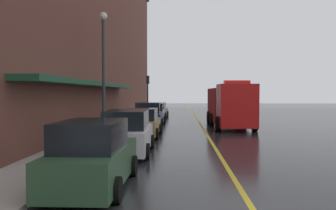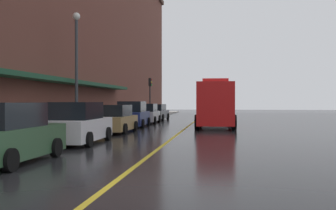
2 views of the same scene
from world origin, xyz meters
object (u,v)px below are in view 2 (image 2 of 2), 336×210
(parked_car_1, at_px, (78,124))
(street_lamp_left, at_px, (76,58))
(parked_car_4, at_px, (146,114))
(traffic_light_near, at_px, (150,90))
(parking_meter_0, at_px, (133,111))
(parking_meter_2, at_px, (139,110))
(parking_meter_1, at_px, (128,111))
(parking_meter_3, at_px, (80,116))
(parked_car_5, at_px, (156,113))
(parked_car_2, at_px, (115,120))
(parked_car_0, at_px, (7,135))
(parked_car_3, at_px, (133,115))
(fire_truck, at_px, (215,105))

(parked_car_1, height_order, street_lamp_left, street_lamp_left)
(parked_car_4, relative_size, traffic_light_near, 1.06)
(parking_meter_0, height_order, parking_meter_2, same)
(street_lamp_left, bearing_deg, parking_meter_1, 86.61)
(parking_meter_0, relative_size, parking_meter_3, 1.00)
(parking_meter_1, distance_m, parking_meter_2, 4.63)
(parked_car_5, height_order, parking_meter_3, parked_car_5)
(parked_car_2, relative_size, street_lamp_left, 0.60)
(parked_car_0, distance_m, parked_car_1, 5.61)
(parked_car_3, bearing_deg, parked_car_2, 178.94)
(parked_car_1, xyz_separation_m, parked_car_5, (-0.18, 21.93, -0.10))
(parked_car_3, bearing_deg, parked_car_0, 177.91)
(parked_car_1, distance_m, parked_car_2, 6.02)
(parked_car_3, bearing_deg, traffic_light_near, 3.19)
(parked_car_4, height_order, parking_meter_3, parked_car_4)
(parked_car_1, bearing_deg, parking_meter_0, 4.09)
(parking_meter_2, bearing_deg, parked_car_5, 56.71)
(fire_truck, height_order, parking_meter_0, fire_truck)
(parked_car_4, xyz_separation_m, parking_meter_3, (-1.36, -12.40, 0.27))
(parked_car_4, height_order, parked_car_5, parked_car_4)
(parking_meter_3, bearing_deg, parked_car_1, -70.03)
(parking_meter_2, bearing_deg, traffic_light_near, 89.35)
(parked_car_2, xyz_separation_m, parking_meter_0, (-1.47, 11.35, 0.27))
(parked_car_3, bearing_deg, parked_car_1, 178.50)
(parking_meter_0, relative_size, traffic_light_near, 0.31)
(fire_truck, distance_m, parking_meter_2, 10.53)
(parked_car_3, distance_m, parking_meter_0, 6.29)
(fire_truck, xyz_separation_m, street_lamp_left, (-7.98, -7.26, 2.78))
(parked_car_1, bearing_deg, parking_meter_1, 4.74)
(parked_car_1, height_order, parking_meter_1, parked_car_1)
(parking_meter_0, bearing_deg, parking_meter_1, -90.00)
(street_lamp_left, bearing_deg, parked_car_4, 80.15)
(parking_meter_2, bearing_deg, parked_car_2, -83.99)
(parked_car_5, distance_m, traffic_light_near, 4.39)
(parked_car_1, relative_size, parking_meter_1, 3.47)
(parking_meter_1, height_order, street_lamp_left, street_lamp_left)
(parked_car_3, distance_m, parked_car_4, 5.25)
(parked_car_3, xyz_separation_m, street_lamp_left, (-1.97, -6.04, 3.52))
(fire_truck, bearing_deg, parked_car_2, -43.59)
(parked_car_2, xyz_separation_m, traffic_light_near, (-1.40, 19.38, 2.37))
(parked_car_4, bearing_deg, street_lamp_left, 168.80)
(parked_car_0, xyz_separation_m, parking_meter_1, (-1.37, 20.93, 0.20))
(parking_meter_0, xyz_separation_m, parking_meter_3, (0.00, -13.28, 0.00))
(parking_meter_3, bearing_deg, parking_meter_2, 90.00)
(parked_car_2, distance_m, traffic_light_near, 19.58)
(parked_car_5, xyz_separation_m, parking_meter_0, (-1.31, -4.56, 0.30))
(parked_car_0, height_order, parking_meter_3, parked_car_0)
(parking_meter_2, distance_m, parking_meter_3, 15.85)
(parking_meter_3, distance_m, street_lamp_left, 3.57)
(traffic_light_near, bearing_deg, parked_car_2, -85.86)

